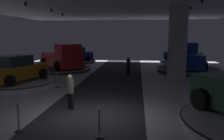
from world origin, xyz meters
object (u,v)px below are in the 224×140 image
at_px(display_car_deep_right, 183,55).
at_px(display_platform_deep_left, 77,61).
at_px(column_right, 177,44).
at_px(pickup_truck_far_right, 188,58).
at_px(display_car_mid_left, 16,70).
at_px(display_platform_deep_right, 183,62).
at_px(display_platform_far_right, 188,70).
at_px(pickup_truck_far_left, 62,58).
at_px(visitor_walking_near, 70,90).
at_px(display_car_deep_left, 77,54).
at_px(display_platform_far_left, 61,69).
at_px(visitor_walking_far, 128,65).
at_px(display_platform_mid_left, 17,83).

bearing_deg(display_car_deep_right, display_platform_deep_left, 179.71).
distance_m(column_right, pickup_truck_far_right, 5.17).
bearing_deg(display_car_mid_left, display_platform_deep_right, 45.71).
bearing_deg(display_platform_far_right, pickup_truck_far_left, -177.14).
bearing_deg(visitor_walking_near, display_platform_deep_left, 104.59).
distance_m(pickup_truck_far_left, display_platform_deep_right, 14.32).
xyz_separation_m(display_car_deep_left, display_car_mid_left, (-0.32, -13.74, 0.05)).
bearing_deg(column_right, display_platform_far_right, 67.88).
distance_m(pickup_truck_far_left, display_platform_far_right, 11.81).
relative_size(pickup_truck_far_right, visitor_walking_near, 3.45).
bearing_deg(display_platform_far_right, display_platform_far_left, -178.34).
relative_size(display_platform_deep_left, pickup_truck_far_right, 0.88).
relative_size(display_platform_deep_right, display_platform_deep_left, 1.12).
xyz_separation_m(display_car_mid_left, visitor_walking_far, (7.20, 5.08, -0.20)).
bearing_deg(display_platform_mid_left, display_platform_far_left, 85.00).
bearing_deg(display_platform_deep_left, pickup_truck_far_right, -26.14).
height_order(display_platform_deep_left, visitor_walking_far, visitor_walking_far).
distance_m(pickup_truck_far_left, display_car_mid_left, 6.83).
distance_m(display_platform_far_right, visitor_walking_far, 5.89).
xyz_separation_m(display_platform_far_right, pickup_truck_far_right, (0.03, 0.32, 1.10)).
bearing_deg(pickup_truck_far_left, visitor_walking_near, -69.43).
relative_size(display_platform_far_left, display_platform_deep_left, 1.17).
bearing_deg(display_car_deep_right, display_car_deep_left, 179.69).
xyz_separation_m(display_platform_deep_left, display_car_mid_left, (-0.29, -13.73, 0.94)).
distance_m(display_platform_far_left, display_car_deep_right, 14.41).
bearing_deg(visitor_walking_near, display_platform_mid_left, 139.14).
bearing_deg(display_platform_far_right, display_car_deep_left, 152.53).
relative_size(visitor_walking_near, visitor_walking_far, 1.00).
relative_size(display_car_deep_left, display_platform_mid_left, 0.90).
bearing_deg(display_platform_deep_left, display_platform_far_left, -87.22).
relative_size(display_car_deep_right, visitor_walking_near, 2.87).
distance_m(display_car_deep_right, display_platform_far_right, 6.42).
bearing_deg(display_car_deep_left, display_platform_far_right, -27.47).
relative_size(column_right, visitor_walking_far, 3.46).
bearing_deg(display_car_deep_right, display_platform_mid_left, -134.42).
bearing_deg(display_platform_deep_right, display_platform_far_left, -152.36).
relative_size(display_platform_deep_right, visitor_walking_far, 3.42).
distance_m(display_platform_far_right, visitor_walking_near, 13.92).
bearing_deg(pickup_truck_far_right, display_platform_far_left, -176.82).
bearing_deg(display_platform_deep_right, display_car_deep_left, 179.74).
distance_m(display_platform_far_right, display_platform_mid_left, 14.56).
xyz_separation_m(display_platform_deep_right, display_platform_mid_left, (-13.33, -13.65, -0.01)).
bearing_deg(display_car_mid_left, display_platform_deep_left, 88.77).
bearing_deg(pickup_truck_far_right, display_car_mid_left, -148.67).
xyz_separation_m(display_car_mid_left, visitor_walking_near, (4.98, -4.27, -0.20)).
bearing_deg(display_car_mid_left, column_right, 15.72).
distance_m(display_platform_far_right, pickup_truck_far_right, 1.15).
bearing_deg(pickup_truck_far_left, display_car_mid_left, -97.02).
height_order(column_right, pickup_truck_far_right, column_right).
height_order(display_car_mid_left, visitor_walking_far, display_car_mid_left).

